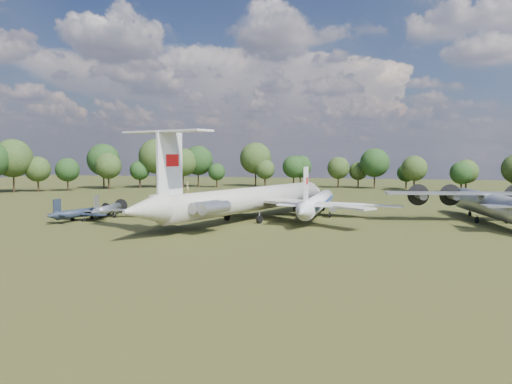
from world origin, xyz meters
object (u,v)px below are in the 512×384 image
(il62_airliner, at_px, (250,204))
(an12_transport, at_px, (490,208))
(small_prop_west, at_px, (79,215))
(small_prop_northwest, at_px, (108,211))
(person_on_il62, at_px, (187,188))
(tu104_jet, at_px, (317,206))

(il62_airliner, xyz_separation_m, an12_transport, (36.96, 7.18, -0.36))
(small_prop_west, bearing_deg, small_prop_northwest, 83.88)
(small_prop_west, relative_size, small_prop_northwest, 0.94)
(an12_transport, distance_m, small_prop_northwest, 62.28)
(person_on_il62, bearing_deg, tu104_jet, -90.18)
(small_prop_northwest, distance_m, person_on_il62, 23.53)
(il62_airliner, height_order, person_on_il62, person_on_il62)
(small_prop_northwest, bearing_deg, il62_airliner, -4.19)
(small_prop_west, xyz_separation_m, small_prop_northwest, (1.91, 5.35, 0.06))
(il62_airliner, distance_m, person_on_il62, 15.46)
(an12_transport, bearing_deg, small_prop_northwest, 178.04)
(il62_airliner, xyz_separation_m, tu104_jet, (9.80, 7.50, -0.81))
(tu104_jet, xyz_separation_m, person_on_il62, (-14.81, -21.71, 4.30))
(il62_airliner, distance_m, an12_transport, 37.65)
(small_prop_west, distance_m, person_on_il62, 23.08)
(an12_transport, distance_m, small_prop_west, 65.16)
(small_prop_northwest, bearing_deg, an12_transport, -0.66)
(tu104_jet, bearing_deg, an12_transport, -1.05)
(il62_airliner, bearing_deg, small_prop_west, -144.65)
(small_prop_northwest, xyz_separation_m, person_on_il62, (19.58, -11.99, 5.14))
(tu104_jet, distance_m, an12_transport, 27.17)
(il62_airliner, relative_size, tu104_jet, 1.46)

